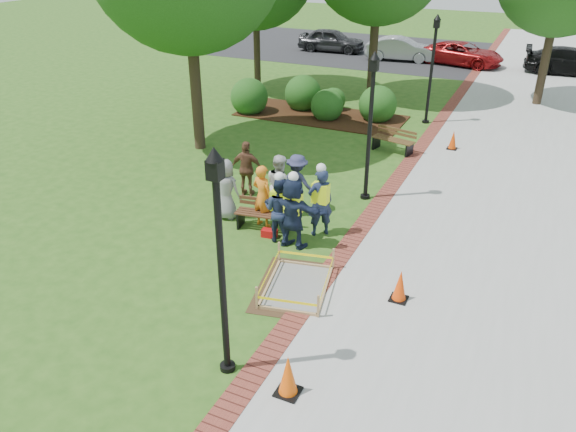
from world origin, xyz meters
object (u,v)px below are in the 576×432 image
at_px(cone_front, 288,376).
at_px(hivis_worker_c, 280,207).
at_px(wet_concrete_pad, 297,279).
at_px(hivis_worker_b, 320,200).
at_px(lamp_near, 220,251).
at_px(hivis_worker_a, 293,210).
at_px(bench_near, 263,220).

distance_m(cone_front, hivis_worker_c, 5.37).
relative_size(wet_concrete_pad, hivis_worker_b, 1.32).
bearing_deg(lamp_near, hivis_worker_a, 99.63).
distance_m(cone_front, hivis_worker_a, 5.09).
bearing_deg(hivis_worker_b, wet_concrete_pad, -79.04).
xyz_separation_m(cone_front, hivis_worker_c, (-2.45, 4.75, 0.54)).
bearing_deg(hivis_worker_b, cone_front, -73.25).
height_order(cone_front, hivis_worker_b, hivis_worker_b).
height_order(bench_near, hivis_worker_c, hivis_worker_c).
height_order(hivis_worker_a, hivis_worker_c, hivis_worker_a).
height_order(bench_near, hivis_worker_a, hivis_worker_a).
height_order(lamp_near, hivis_worker_a, lamp_near).
distance_m(hivis_worker_b, hivis_worker_c, 1.08).
bearing_deg(bench_near, wet_concrete_pad, -47.87).
xyz_separation_m(wet_concrete_pad, lamp_near, (-0.09, -2.88, 2.25)).
distance_m(cone_front, hivis_worker_b, 5.75).
xyz_separation_m(wet_concrete_pad, hivis_worker_a, (-0.86, 1.67, 0.75)).
height_order(lamp_near, hivis_worker_b, lamp_near).
relative_size(wet_concrete_pad, hivis_worker_a, 1.29).
height_order(bench_near, hivis_worker_b, hivis_worker_b).
height_order(hivis_worker_a, hivis_worker_b, hivis_worker_a).
bearing_deg(lamp_near, hivis_worker_c, 104.41).
distance_m(bench_near, hivis_worker_c, 1.00).
xyz_separation_m(wet_concrete_pad, hivis_worker_c, (-1.28, 1.78, 0.70)).
distance_m(wet_concrete_pad, lamp_near, 3.65).
bearing_deg(bench_near, cone_front, -58.76).
bearing_deg(hivis_worker_c, bench_near, 151.44).
xyz_separation_m(bench_near, hivis_worker_c, (0.65, -0.35, 0.68)).
xyz_separation_m(wet_concrete_pad, hivis_worker_b, (-0.49, 2.51, 0.74)).
xyz_separation_m(wet_concrete_pad, cone_front, (1.16, -2.97, 0.16)).
relative_size(lamp_near, hivis_worker_c, 2.27).
xyz_separation_m(bench_near, hivis_worker_a, (1.08, -0.47, 0.74)).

